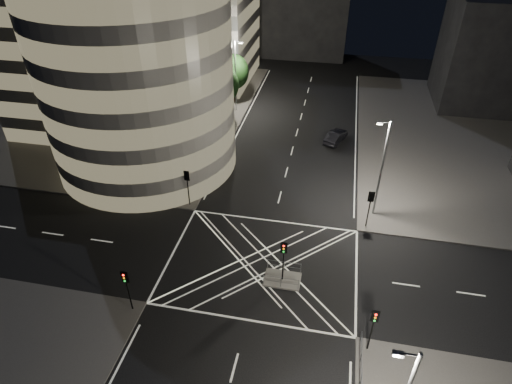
% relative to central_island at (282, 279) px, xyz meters
% --- Properties ---
extents(ground, '(120.00, 120.00, 0.00)m').
position_rel_central_island_xyz_m(ground, '(-2.00, 1.50, -0.07)').
color(ground, black).
rests_on(ground, ground).
extents(sidewalk_far_left, '(42.00, 42.00, 0.15)m').
position_rel_central_island_xyz_m(sidewalk_far_left, '(-31.00, 28.50, 0.00)').
color(sidewalk_far_left, '#514E4C').
rests_on(sidewalk_far_left, ground).
extents(central_island, '(3.00, 2.00, 0.15)m').
position_rel_central_island_xyz_m(central_island, '(0.00, 0.00, 0.00)').
color(central_island, slate).
rests_on(central_island, ground).
extents(office_tower_curved, '(30.00, 29.00, 27.20)m').
position_rel_central_island_xyz_m(office_tower_curved, '(-22.74, 20.24, 12.58)').
color(office_tower_curved, gray).
rests_on(office_tower_curved, sidewalk_far_left).
extents(office_block_rear, '(24.00, 16.00, 22.00)m').
position_rel_central_island_xyz_m(office_block_rear, '(-24.00, 43.50, 11.07)').
color(office_block_rear, gray).
rests_on(office_block_rear, sidewalk_far_left).
extents(building_right_far, '(14.00, 12.00, 15.00)m').
position_rel_central_island_xyz_m(building_right_far, '(24.00, 41.50, 7.58)').
color(building_right_far, black).
rests_on(building_right_far, sidewalk_far_right).
extents(building_far_end, '(18.00, 8.00, 18.00)m').
position_rel_central_island_xyz_m(building_far_end, '(-6.00, 59.50, 8.93)').
color(building_far_end, black).
rests_on(building_far_end, ground).
extents(tree_a, '(4.38, 4.38, 7.24)m').
position_rel_central_island_xyz_m(tree_a, '(-12.50, 10.50, 4.79)').
color(tree_a, black).
rests_on(tree_a, sidewalk_far_left).
extents(tree_b, '(4.26, 4.26, 7.19)m').
position_rel_central_island_xyz_m(tree_b, '(-12.50, 16.50, 4.80)').
color(tree_b, black).
rests_on(tree_b, sidewalk_far_left).
extents(tree_c, '(4.65, 4.65, 7.22)m').
position_rel_central_island_xyz_m(tree_c, '(-12.50, 22.50, 4.61)').
color(tree_c, black).
rests_on(tree_c, sidewalk_far_left).
extents(tree_d, '(4.31, 4.31, 7.39)m').
position_rel_central_island_xyz_m(tree_d, '(-12.50, 28.50, 4.97)').
color(tree_d, black).
rests_on(tree_d, sidewalk_far_left).
extents(tree_e, '(4.44, 4.44, 7.16)m').
position_rel_central_island_xyz_m(tree_e, '(-12.50, 34.50, 4.67)').
color(tree_e, black).
rests_on(tree_e, sidewalk_far_left).
extents(traffic_signal_fl, '(0.55, 0.22, 4.00)m').
position_rel_central_island_xyz_m(traffic_signal_fl, '(-10.80, 8.30, 2.84)').
color(traffic_signal_fl, black).
rests_on(traffic_signal_fl, sidewalk_far_left).
extents(traffic_signal_nl, '(0.55, 0.22, 4.00)m').
position_rel_central_island_xyz_m(traffic_signal_nl, '(-10.80, -5.30, 2.84)').
color(traffic_signal_nl, black).
rests_on(traffic_signal_nl, sidewalk_near_left).
extents(traffic_signal_fr, '(0.55, 0.22, 4.00)m').
position_rel_central_island_xyz_m(traffic_signal_fr, '(6.80, 8.30, 2.84)').
color(traffic_signal_fr, black).
rests_on(traffic_signal_fr, sidewalk_far_right).
extents(traffic_signal_nr, '(0.55, 0.22, 4.00)m').
position_rel_central_island_xyz_m(traffic_signal_nr, '(6.80, -5.30, 2.84)').
color(traffic_signal_nr, black).
rests_on(traffic_signal_nr, sidewalk_near_right).
extents(traffic_signal_island, '(0.55, 0.22, 4.00)m').
position_rel_central_island_xyz_m(traffic_signal_island, '(0.00, 0.00, 2.84)').
color(traffic_signal_island, black).
rests_on(traffic_signal_island, central_island).
extents(street_lamp_left_near, '(1.25, 0.25, 10.00)m').
position_rel_central_island_xyz_m(street_lamp_left_near, '(-11.44, 13.50, 5.47)').
color(street_lamp_left_near, slate).
rests_on(street_lamp_left_near, sidewalk_far_left).
extents(street_lamp_left_far, '(1.25, 0.25, 10.00)m').
position_rel_central_island_xyz_m(street_lamp_left_far, '(-11.44, 31.50, 5.47)').
color(street_lamp_left_far, slate).
rests_on(street_lamp_left_far, sidewalk_far_left).
extents(street_lamp_right_far, '(1.25, 0.25, 10.00)m').
position_rel_central_island_xyz_m(street_lamp_right_far, '(7.44, 10.50, 5.47)').
color(street_lamp_right_far, slate).
rests_on(street_lamp_right_far, sidewalk_far_right).
extents(railing_island_south, '(2.80, 0.06, 1.10)m').
position_rel_central_island_xyz_m(railing_island_south, '(0.00, -0.90, 0.62)').
color(railing_island_south, slate).
rests_on(railing_island_south, central_island).
extents(railing_island_north, '(2.80, 0.06, 1.10)m').
position_rel_central_island_xyz_m(railing_island_north, '(0.00, 0.90, 0.62)').
color(railing_island_north, slate).
rests_on(railing_island_north, central_island).
extents(sedan, '(3.05, 4.79, 1.49)m').
position_rel_central_island_xyz_m(sedan, '(3.11, 24.96, 0.67)').
color(sedan, black).
rests_on(sedan, ground).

